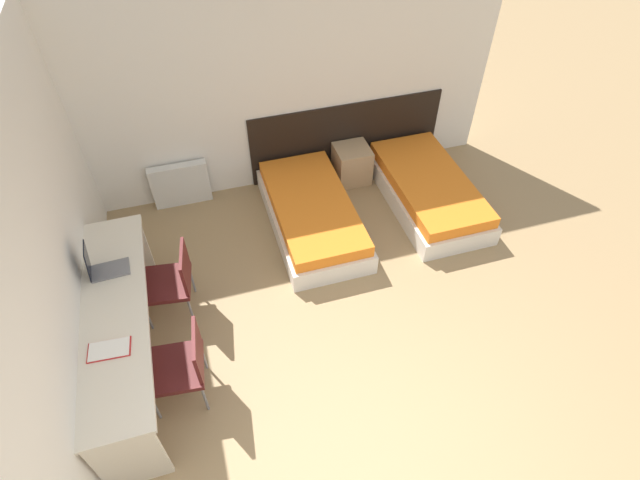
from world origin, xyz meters
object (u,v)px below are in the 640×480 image
at_px(bed_near_window, 312,214).
at_px(chair_near_notebook, 182,364).
at_px(nightstand, 352,164).
at_px(laptop, 102,267).
at_px(bed_near_door, 428,190).
at_px(chair_near_laptop, 172,279).

distance_m(bed_near_window, chair_near_notebook, 2.44).
height_order(nightstand, chair_near_notebook, chair_near_notebook).
xyz_separation_m(bed_near_window, laptop, (-2.20, -0.81, 0.65)).
relative_size(bed_near_door, laptop, 5.36).
height_order(bed_near_door, laptop, laptop).
relative_size(nightstand, laptop, 1.38).
distance_m(bed_near_door, chair_near_notebook, 3.65).
bearing_deg(chair_near_laptop, bed_near_door, 22.09).
xyz_separation_m(bed_near_door, chair_near_laptop, (-3.18, -0.80, 0.27)).
distance_m(bed_near_door, chair_near_laptop, 3.29).
bearing_deg(bed_near_window, bed_near_door, 0.00).
bearing_deg(laptop, chair_near_notebook, -63.34).
height_order(bed_near_door, nightstand, nightstand).
height_order(chair_near_notebook, laptop, laptop).
bearing_deg(chair_near_laptop, chair_near_notebook, -82.00).
bearing_deg(bed_near_door, laptop, -167.73).
bearing_deg(chair_near_notebook, chair_near_laptop, 95.97).
xyz_separation_m(nightstand, chair_near_laptop, (-2.42, -1.53, 0.22)).
height_order(bed_near_door, chair_near_laptop, chair_near_laptop).
bearing_deg(chair_near_notebook, nightstand, 51.88).
xyz_separation_m(bed_near_window, chair_near_laptop, (-1.66, -0.80, 0.27)).
xyz_separation_m(chair_near_laptop, chair_near_notebook, (0.00, -0.97, 0.00)).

